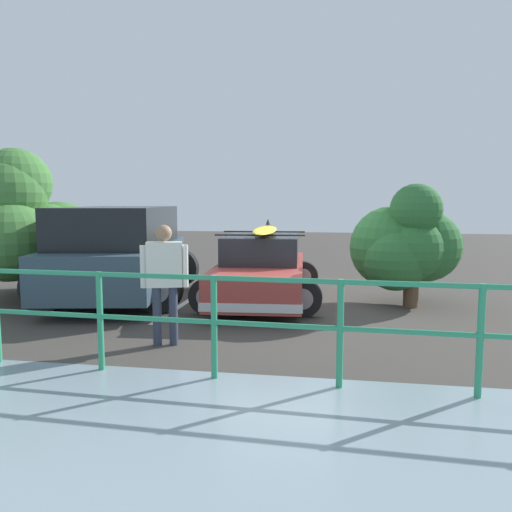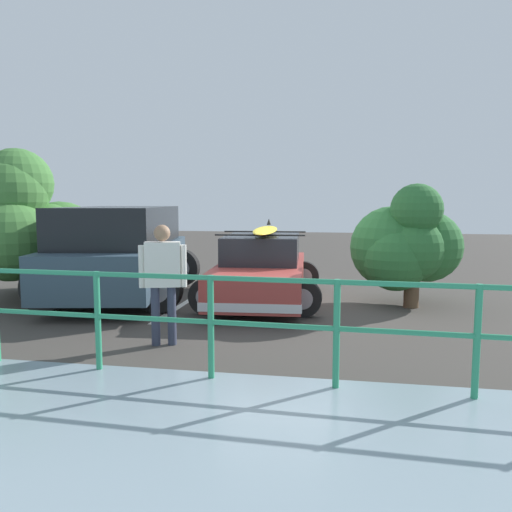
{
  "view_description": "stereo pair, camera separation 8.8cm",
  "coord_description": "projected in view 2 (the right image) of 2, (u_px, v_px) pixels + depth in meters",
  "views": [
    {
      "loc": [
        -1.08,
        9.26,
        1.94
      ],
      "look_at": [
        0.4,
        0.44,
        0.95
      ],
      "focal_mm": 35.0,
      "sensor_mm": 36.0,
      "label": 1
    },
    {
      "loc": [
        -1.17,
        9.24,
        1.94
      ],
      "look_at": [
        0.4,
        0.44,
        0.95
      ],
      "focal_mm": 35.0,
      "sensor_mm": 36.0,
      "label": 2
    }
  ],
  "objects": [
    {
      "name": "railing_fence",
      "position": [
        153.0,
        309.0,
        5.55
      ],
      "size": [
        9.54,
        0.43,
        1.14
      ],
      "color": "#2D9366",
      "rests_on": "ground"
    },
    {
      "name": "parking_stripe",
      "position": [
        192.0,
        299.0,
        9.94
      ],
      "size": [
        0.12,
        4.26,
        0.0
      ],
      "primitive_type": "cube",
      "rotation": [
        0.0,
        0.0,
        1.57
      ],
      "color": "silver",
      "rests_on": "ground"
    },
    {
      "name": "bush_near_right",
      "position": [
        35.0,
        231.0,
        10.1
      ],
      "size": [
        2.38,
        3.17,
        2.95
      ],
      "color": "brown",
      "rests_on": "ground"
    },
    {
      "name": "person_bystander",
      "position": [
        163.0,
        273.0,
        6.64
      ],
      "size": [
        0.61,
        0.31,
        1.63
      ],
      "color": "#33384C",
      "rests_on": "ground"
    },
    {
      "name": "bush_near_left",
      "position": [
        405.0,
        246.0,
        9.23
      ],
      "size": [
        2.08,
        1.72,
        2.25
      ],
      "color": "brown",
      "rests_on": "ground"
    },
    {
      "name": "suv_car",
      "position": [
        121.0,
        251.0,
        9.96
      ],
      "size": [
        3.29,
        4.86,
        1.82
      ],
      "color": "#334756",
      "rests_on": "ground"
    },
    {
      "name": "ground_plane",
      "position": [
        281.0,
        304.0,
        9.46
      ],
      "size": [
        44.0,
        44.0,
        0.02
      ],
      "primitive_type": "cube",
      "color": "#423D38",
      "rests_on": "ground"
    },
    {
      "name": "sedan_car",
      "position": [
        262.0,
        270.0,
        9.67
      ],
      "size": [
        2.44,
        4.14,
        1.56
      ],
      "color": "#9E3833",
      "rests_on": "ground"
    }
  ]
}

